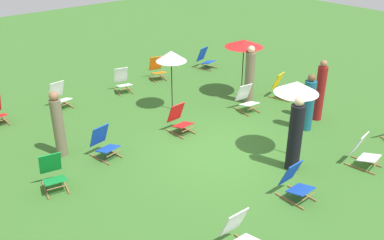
{
  "coord_description": "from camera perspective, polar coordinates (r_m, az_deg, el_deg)",
  "views": [
    {
      "loc": [
        -6.73,
        -6.76,
        5.6
      ],
      "look_at": [
        0.0,
        1.2,
        0.5
      ],
      "focal_mm": 39.77,
      "sensor_mm": 36.0,
      "label": 1
    }
  ],
  "objects": [
    {
      "name": "umbrella_2",
      "position": [
        13.99,
        6.99,
        10.17
      ],
      "size": [
        1.25,
        1.25,
        1.93
      ],
      "color": "black",
      "rests_on": "ground"
    },
    {
      "name": "deckchair_0",
      "position": [
        7.99,
        6.35,
        -14.97
      ],
      "size": [
        0.51,
        0.78,
        0.83
      ],
      "rotation": [
        0.0,
        0.0,
        -0.04
      ],
      "color": "olive",
      "rests_on": "ground"
    },
    {
      "name": "person_2",
      "position": [
        12.34,
        15.33,
        2.1
      ],
      "size": [
        0.43,
        0.43,
        1.66
      ],
      "rotation": [
        0.0,
        0.0,
        2.69
      ],
      "color": "#195972",
      "rests_on": "ground"
    },
    {
      "name": "person_0",
      "position": [
        10.25,
        13.67,
        -2.08
      ],
      "size": [
        0.4,
        0.4,
        1.88
      ],
      "rotation": [
        0.0,
        0.0,
        1.79
      ],
      "color": "black",
      "rests_on": "ground"
    },
    {
      "name": "deckchair_4",
      "position": [
        14.12,
        -17.34,
        3.09
      ],
      "size": [
        0.55,
        0.8,
        0.83
      ],
      "rotation": [
        0.0,
        0.0,
        0.1
      ],
      "color": "olive",
      "rests_on": "ground"
    },
    {
      "name": "deckchair_5",
      "position": [
        10.95,
        -11.76,
        -3.07
      ],
      "size": [
        0.6,
        0.83,
        0.83
      ],
      "rotation": [
        0.0,
        0.0,
        0.17
      ],
      "color": "olive",
      "rests_on": "ground"
    },
    {
      "name": "deckchair_11",
      "position": [
        9.5,
        13.68,
        -8.17
      ],
      "size": [
        0.49,
        0.76,
        0.83
      ],
      "rotation": [
        0.0,
        0.0,
        0.01
      ],
      "color": "olive",
      "rests_on": "ground"
    },
    {
      "name": "deckchair_3",
      "position": [
        11.14,
        21.99,
        -4.02
      ],
      "size": [
        0.58,
        0.82,
        0.83
      ],
      "rotation": [
        0.0,
        0.0,
        0.15
      ],
      "color": "olive",
      "rests_on": "ground"
    },
    {
      "name": "deckchair_12",
      "position": [
        14.51,
        11.88,
        4.36
      ],
      "size": [
        0.65,
        0.85,
        0.83
      ],
      "rotation": [
        0.0,
        0.0,
        0.25
      ],
      "color": "olive",
      "rests_on": "ground"
    },
    {
      "name": "deckchair_14",
      "position": [
        15.95,
        -4.7,
        6.83
      ],
      "size": [
        0.67,
        0.86,
        0.83
      ],
      "rotation": [
        0.0,
        0.0,
        -0.28
      ],
      "color": "olive",
      "rests_on": "ground"
    },
    {
      "name": "deckchair_1",
      "position": [
        17.04,
        1.79,
        8.18
      ],
      "size": [
        0.64,
        0.85,
        0.83
      ],
      "rotation": [
        0.0,
        0.0,
        0.24
      ],
      "color": "olive",
      "rests_on": "ground"
    },
    {
      "name": "deckchair_6",
      "position": [
        14.9,
        -9.29,
        5.17
      ],
      "size": [
        0.64,
        0.85,
        0.83
      ],
      "rotation": [
        0.0,
        0.0,
        -0.24
      ],
      "color": "olive",
      "rests_on": "ground"
    },
    {
      "name": "deckchair_9",
      "position": [
        13.35,
        7.3,
        2.79
      ],
      "size": [
        0.57,
        0.82,
        0.83
      ],
      "rotation": [
        0.0,
        0.0,
        -0.14
      ],
      "color": "olive",
      "rests_on": "ground"
    },
    {
      "name": "umbrella_0",
      "position": [
        10.49,
        13.87,
        4.27
      ],
      "size": [
        1.08,
        1.08,
        1.99
      ],
      "color": "black",
      "rests_on": "ground"
    },
    {
      "name": "ground_plane",
      "position": [
        11.06,
        4.03,
        -4.42
      ],
      "size": [
        40.0,
        40.0,
        0.0
      ],
      "primitive_type": "plane",
      "color": "#386B28"
    },
    {
      "name": "person_4",
      "position": [
        11.06,
        -17.5,
        -0.64
      ],
      "size": [
        0.34,
        0.34,
        1.75
      ],
      "rotation": [
        0.0,
        0.0,
        4.48
      ],
      "color": "#72664C",
      "rests_on": "ground"
    },
    {
      "name": "umbrella_1",
      "position": [
        12.86,
        -2.81,
        8.55
      ],
      "size": [
        0.94,
        0.94,
        1.9
      ],
      "color": "black",
      "rests_on": "ground"
    },
    {
      "name": "deckchair_7",
      "position": [
        10.04,
        -18.18,
        -6.78
      ],
      "size": [
        0.62,
        0.84,
        0.83
      ],
      "rotation": [
        0.0,
        0.0,
        -0.21
      ],
      "color": "olive",
      "rests_on": "ground"
    },
    {
      "name": "deckchair_13",
      "position": [
        11.91,
        -1.71,
        0.01
      ],
      "size": [
        0.51,
        0.78,
        0.83
      ],
      "rotation": [
        0.0,
        0.0,
        0.04
      ],
      "color": "olive",
      "rests_on": "ground"
    },
    {
      "name": "person_3",
      "position": [
        13.01,
        16.78,
        3.65
      ],
      "size": [
        0.36,
        0.36,
        1.85
      ],
      "rotation": [
        0.0,
        0.0,
        1.91
      ],
      "color": "maroon",
      "rests_on": "ground"
    },
    {
      "name": "person_1",
      "position": [
        13.72,
        7.73,
        5.86
      ],
      "size": [
        0.4,
        0.4,
        1.91
      ],
      "rotation": [
        0.0,
        0.0,
        3.58
      ],
      "color": "#72664C",
      "rests_on": "ground"
    }
  ]
}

